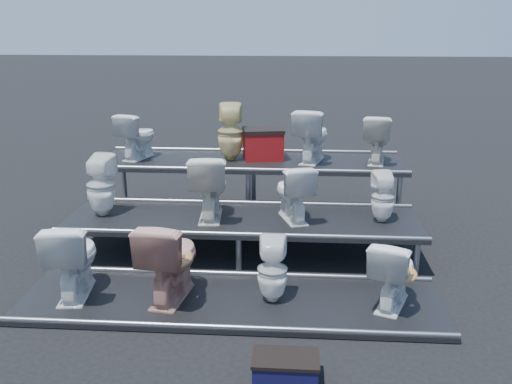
# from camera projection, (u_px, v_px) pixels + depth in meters

# --- Properties ---
(ground) EXTENTS (80.00, 80.00, 0.00)m
(ground) POSITION_uv_depth(u_px,v_px,m) (243.00, 253.00, 6.96)
(ground) COLOR black
(ground) RESTS_ON ground
(tier_front) EXTENTS (4.20, 1.20, 0.06)m
(tier_front) POSITION_uv_depth(u_px,v_px,m) (231.00, 301.00, 5.71)
(tier_front) COLOR black
(tier_front) RESTS_ON ground
(tier_mid) EXTENTS (4.20, 1.20, 0.46)m
(tier_mid) POSITION_uv_depth(u_px,v_px,m) (243.00, 236.00, 6.89)
(tier_mid) COLOR black
(tier_mid) RESTS_ON ground
(tier_back) EXTENTS (4.20, 1.20, 0.86)m
(tier_back) POSITION_uv_depth(u_px,v_px,m) (251.00, 190.00, 8.08)
(tier_back) COLOR black
(tier_back) RESTS_ON ground
(toilet_0) EXTENTS (0.53, 0.83, 0.80)m
(toilet_0) POSITION_uv_depth(u_px,v_px,m) (73.00, 257.00, 5.69)
(toilet_0) COLOR white
(toilet_0) RESTS_ON tier_front
(toilet_1) EXTENTS (0.58, 0.88, 0.84)m
(toilet_1) POSITION_uv_depth(u_px,v_px,m) (170.00, 259.00, 5.62)
(toilet_1) COLOR tan
(toilet_1) RESTS_ON tier_front
(toilet_2) EXTENTS (0.30, 0.31, 0.66)m
(toilet_2) POSITION_uv_depth(u_px,v_px,m) (272.00, 270.00, 5.58)
(toilet_2) COLOR white
(toilet_2) RESTS_ON tier_front
(toilet_3) EXTENTS (0.61, 0.77, 0.69)m
(toilet_3) POSITION_uv_depth(u_px,v_px,m) (393.00, 272.00, 5.49)
(toilet_3) COLOR white
(toilet_3) RESTS_ON tier_front
(toilet_4) EXTENTS (0.38, 0.38, 0.74)m
(toilet_4) POSITION_uv_depth(u_px,v_px,m) (101.00, 185.00, 6.84)
(toilet_4) COLOR white
(toilet_4) RESTS_ON tier_mid
(toilet_5) EXTENTS (0.49, 0.80, 0.79)m
(toilet_5) POSITION_uv_depth(u_px,v_px,m) (209.00, 186.00, 6.74)
(toilet_5) COLOR silver
(toilet_5) RESTS_ON tier_mid
(toilet_6) EXTENTS (0.57, 0.75, 0.68)m
(toilet_6) POSITION_uv_depth(u_px,v_px,m) (293.00, 192.00, 6.69)
(toilet_6) COLOR white
(toilet_6) RESTS_ON tier_mid
(toilet_7) EXTENTS (0.30, 0.31, 0.60)m
(toilet_7) POSITION_uv_depth(u_px,v_px,m) (383.00, 197.00, 6.63)
(toilet_7) COLOR white
(toilet_7) RESTS_ON tier_mid
(toilet_8) EXTENTS (0.55, 0.72, 0.64)m
(toilet_8) POSITION_uv_depth(u_px,v_px,m) (137.00, 136.00, 7.97)
(toilet_8) COLOR white
(toilet_8) RESTS_ON tier_back
(toilet_9) EXTENTS (0.38, 0.39, 0.79)m
(toilet_9) POSITION_uv_depth(u_px,v_px,m) (230.00, 132.00, 7.86)
(toilet_9) COLOR beige
(toilet_9) RESTS_ON tier_back
(toilet_10) EXTENTS (0.58, 0.80, 0.73)m
(toilet_10) POSITION_uv_depth(u_px,v_px,m) (312.00, 135.00, 7.79)
(toilet_10) COLOR white
(toilet_10) RESTS_ON tier_back
(toilet_11) EXTENTS (0.47, 0.70, 0.66)m
(toilet_11) POSITION_uv_depth(u_px,v_px,m) (377.00, 139.00, 7.74)
(toilet_11) COLOR silver
(toilet_11) RESTS_ON tier_back
(red_crate) EXTENTS (0.60, 0.51, 0.38)m
(red_crate) POSITION_uv_depth(u_px,v_px,m) (263.00, 145.00, 7.97)
(red_crate) COLOR maroon
(red_crate) RESTS_ON tier_back
(step_stool) EXTENTS (0.51, 0.31, 0.18)m
(step_stool) POSITION_uv_depth(u_px,v_px,m) (286.00, 370.00, 4.49)
(step_stool) COLOR black
(step_stool) RESTS_ON ground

